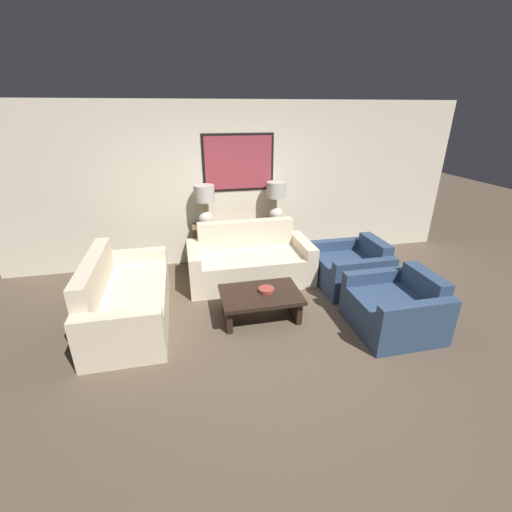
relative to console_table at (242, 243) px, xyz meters
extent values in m
plane|color=brown|center=(0.00, -2.23, -0.36)|extent=(20.00, 20.00, 0.00)
cube|color=beige|center=(0.00, 0.26, 0.96)|extent=(7.80, 0.10, 2.65)
cube|color=black|center=(0.00, 0.20, 1.34)|extent=(1.18, 0.01, 0.92)
cube|color=#9E3842|center=(0.00, 0.19, 1.34)|extent=(1.10, 0.02, 0.84)
cube|color=brown|center=(0.00, 0.00, 0.00)|extent=(1.66, 0.35, 0.72)
cylinder|color=silver|center=(-0.60, 0.00, 0.37)|extent=(0.19, 0.19, 0.02)
sphere|color=silver|center=(-0.60, 0.00, 0.50)|extent=(0.22, 0.22, 0.22)
cylinder|color=#8C7A51|center=(-0.60, 0.00, 0.70)|extent=(0.02, 0.02, 0.17)
cylinder|color=#B2ADA3|center=(-0.60, 0.00, 0.91)|extent=(0.33, 0.33, 0.26)
cylinder|color=silver|center=(0.60, 0.00, 0.37)|extent=(0.19, 0.19, 0.02)
sphere|color=silver|center=(0.60, 0.00, 0.50)|extent=(0.22, 0.22, 0.22)
cylinder|color=#8C7A51|center=(0.60, 0.00, 0.70)|extent=(0.02, 0.02, 0.17)
cylinder|color=#B2ADA3|center=(0.60, 0.00, 0.91)|extent=(0.33, 0.33, 0.26)
cube|color=beige|center=(0.00, -0.81, -0.13)|extent=(1.53, 0.72, 0.45)
cube|color=beige|center=(0.00, -0.36, 0.08)|extent=(1.53, 0.18, 0.88)
cube|color=beige|center=(-0.85, -0.72, -0.05)|extent=(0.18, 0.90, 0.62)
cube|color=beige|center=(0.85, -0.72, -0.05)|extent=(0.18, 0.90, 0.62)
cube|color=beige|center=(-1.62, -1.46, -0.13)|extent=(0.72, 1.53, 0.45)
cube|color=beige|center=(-2.07, -1.46, 0.08)|extent=(0.18, 1.53, 0.88)
cube|color=beige|center=(-1.71, -2.31, -0.05)|extent=(0.90, 0.18, 0.62)
cube|color=beige|center=(-1.71, -0.61, -0.05)|extent=(0.90, 0.18, 0.62)
cube|color=black|center=(-0.08, -1.77, -0.02)|extent=(1.01, 0.69, 0.05)
cube|color=black|center=(-0.52, -1.77, -0.20)|extent=(0.07, 0.55, 0.32)
cube|color=black|center=(0.36, -1.77, -0.20)|extent=(0.07, 0.55, 0.32)
cylinder|color=#93382D|center=(0.00, -1.75, 0.03)|extent=(0.21, 0.21, 0.05)
cube|color=navy|center=(1.35, -1.20, -0.14)|extent=(0.75, 0.69, 0.44)
cube|color=navy|center=(1.82, -1.20, 0.00)|extent=(0.18, 0.69, 0.72)
cube|color=navy|center=(1.44, -0.78, -0.06)|extent=(0.93, 0.14, 0.60)
cube|color=navy|center=(1.44, -1.61, -0.06)|extent=(0.93, 0.14, 0.60)
cube|color=navy|center=(1.35, -2.34, -0.14)|extent=(0.75, 0.69, 0.44)
cube|color=navy|center=(1.82, -2.34, 0.00)|extent=(0.18, 0.69, 0.72)
cube|color=navy|center=(1.44, -1.93, -0.06)|extent=(0.93, 0.14, 0.60)
cube|color=navy|center=(1.44, -2.76, -0.06)|extent=(0.93, 0.14, 0.60)
camera|label=1|loc=(-0.95, -5.46, 2.15)|focal=24.00mm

